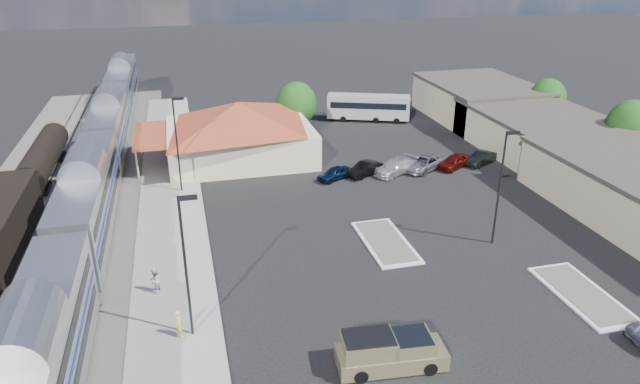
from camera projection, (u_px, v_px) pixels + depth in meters
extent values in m
plane|color=black|center=(343.00, 262.00, 41.40)|extent=(280.00, 280.00, 0.00)
cube|color=#4C4944|center=(52.00, 244.00, 43.76)|extent=(16.00, 100.00, 0.12)
cube|color=gray|center=(172.00, 242.00, 44.00)|extent=(5.50, 92.00, 0.18)
cube|color=silver|center=(34.00, 383.00, 25.62)|extent=(3.00, 20.00, 5.00)
cube|color=silver|center=(89.00, 199.00, 44.30)|extent=(3.00, 20.00, 5.00)
cube|color=black|center=(94.00, 230.00, 45.39)|extent=(2.20, 16.00, 0.60)
cube|color=silver|center=(111.00, 124.00, 62.99)|extent=(3.00, 20.00, 5.00)
cube|color=black|center=(114.00, 147.00, 64.08)|extent=(2.20, 16.00, 0.60)
cube|color=silver|center=(123.00, 83.00, 81.67)|extent=(3.00, 20.00, 5.00)
cube|color=black|center=(125.00, 102.00, 82.77)|extent=(2.20, 16.00, 0.60)
cube|color=black|center=(2.00, 226.00, 41.85)|extent=(2.80, 14.00, 3.60)
cube|color=black|center=(7.00, 249.00, 42.61)|extent=(2.20, 12.00, 0.60)
cylinder|color=black|center=(43.00, 156.00, 56.13)|extent=(2.80, 14.00, 2.80)
cube|color=black|center=(46.00, 173.00, 56.85)|extent=(2.20, 12.00, 0.60)
cube|color=beige|center=(240.00, 142.00, 61.03)|extent=(15.00, 12.00, 3.60)
pyramid|color=maroon|center=(239.00, 114.00, 59.80)|extent=(15.30, 12.24, 2.60)
cube|color=maroon|center=(151.00, 135.00, 58.38)|extent=(3.20, 9.60, 0.25)
cube|color=#C6B28C|center=(541.00, 134.00, 62.92)|extent=(12.00, 18.00, 4.00)
cube|color=#3F3833|center=(544.00, 115.00, 62.07)|extent=(12.40, 18.40, 0.30)
cube|color=#C6B28C|center=(479.00, 101.00, 75.28)|extent=(12.00, 16.00, 4.50)
cube|color=#3F3833|center=(481.00, 83.00, 74.33)|extent=(12.40, 16.40, 0.30)
cube|color=silver|center=(386.00, 242.00, 44.05)|extent=(3.30, 7.50, 0.15)
cube|color=#4C4944|center=(386.00, 241.00, 44.01)|extent=(2.70, 6.90, 0.10)
cube|color=silver|center=(582.00, 295.00, 37.40)|extent=(3.30, 7.50, 0.15)
cube|color=#4C4944|center=(582.00, 294.00, 37.37)|extent=(2.70, 6.90, 0.10)
cylinder|color=black|center=(186.00, 270.00, 31.80)|extent=(0.16, 0.16, 9.00)
cube|color=black|center=(188.00, 198.00, 30.18)|extent=(1.00, 0.25, 0.22)
cylinder|color=black|center=(177.00, 146.00, 51.37)|extent=(0.16, 0.16, 9.00)
cube|color=black|center=(178.00, 99.00, 49.76)|extent=(1.00, 0.25, 0.22)
cylinder|color=black|center=(499.00, 189.00, 42.31)|extent=(0.16, 0.16, 9.00)
cube|color=black|center=(513.00, 133.00, 40.70)|extent=(1.00, 0.25, 0.22)
cylinder|color=#382314|center=(625.00, 152.00, 59.16)|extent=(0.30, 0.30, 2.86)
ellipsoid|color=#134413|center=(631.00, 126.00, 58.05)|extent=(4.94, 4.94, 5.46)
cylinder|color=#382314|center=(544.00, 118.00, 71.68)|extent=(0.30, 0.30, 2.55)
ellipsoid|color=#134413|center=(548.00, 98.00, 70.69)|extent=(4.41, 4.41, 4.87)
cylinder|color=#382314|center=(297.00, 125.00, 68.23)|extent=(0.30, 0.30, 2.73)
ellipsoid|color=#134413|center=(297.00, 104.00, 67.17)|extent=(4.71, 4.71, 5.21)
cube|color=tan|center=(391.00, 357.00, 30.93)|extent=(6.08, 2.66, 0.97)
cube|color=tan|center=(392.00, 346.00, 30.63)|extent=(2.42, 2.23, 1.02)
cube|color=tan|center=(392.00, 344.00, 30.59)|extent=(3.01, 2.29, 1.18)
cylinder|color=black|center=(430.00, 368.00, 30.41)|extent=(0.80, 0.37, 0.77)
cylinder|color=black|center=(419.00, 345.00, 32.17)|extent=(0.80, 0.37, 0.77)
cylinder|color=black|center=(361.00, 376.00, 29.86)|extent=(0.80, 0.37, 0.77)
cylinder|color=black|center=(353.00, 352.00, 31.61)|extent=(0.80, 0.37, 0.77)
cube|color=silver|center=(368.00, 107.00, 74.15)|extent=(10.72, 5.98, 3.00)
cube|color=black|center=(368.00, 104.00, 74.01)|extent=(9.94, 5.71, 0.80)
cylinder|color=black|center=(396.00, 121.00, 73.39)|extent=(0.84, 0.54, 0.80)
cylinder|color=black|center=(396.00, 117.00, 75.27)|extent=(0.84, 0.54, 0.80)
cylinder|color=black|center=(343.00, 119.00, 74.16)|extent=(0.84, 0.54, 0.80)
cylinder|color=black|center=(345.00, 115.00, 76.05)|extent=(0.84, 0.54, 0.80)
imported|color=#DADB44|center=(179.00, 323.00, 32.95)|extent=(0.55, 0.71, 1.74)
imported|color=silver|center=(154.00, 280.00, 37.14)|extent=(0.96, 1.07, 1.80)
imported|color=#0B1938|center=(334.00, 173.00, 55.81)|extent=(4.01, 3.01, 1.27)
imported|color=black|center=(365.00, 169.00, 56.78)|extent=(4.31, 3.31, 1.36)
imported|color=silver|center=(396.00, 167.00, 57.21)|extent=(5.54, 4.26, 1.50)
imported|color=gray|center=(424.00, 163.00, 58.21)|extent=(5.71, 4.78, 1.45)
imported|color=#65100B|center=(454.00, 162.00, 58.67)|extent=(4.46, 3.53, 1.42)
imported|color=black|center=(481.00, 158.00, 59.67)|extent=(4.26, 3.26, 1.35)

